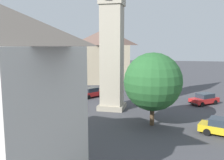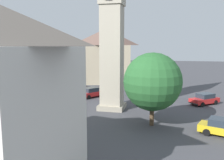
{
  "view_description": "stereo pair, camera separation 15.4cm",
  "coord_description": "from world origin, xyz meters",
  "views": [
    {
      "loc": [
        6.86,
        -29.13,
        7.98
      ],
      "look_at": [
        0.0,
        0.0,
        3.68
      ],
      "focal_mm": 38.96,
      "sensor_mm": 36.0,
      "label": 1
    },
    {
      "loc": [
        7.01,
        -29.1,
        7.98
      ],
      "look_at": [
        0.0,
        0.0,
        3.68
      ],
      "focal_mm": 38.96,
      "sensor_mm": 36.0,
      "label": 2
    }
  ],
  "objects": [
    {
      "name": "ground_plane",
      "position": [
        0.0,
        0.0,
        0.0
      ],
      "size": [
        200.0,
        200.0,
        0.0
      ],
      "primitive_type": "plane",
      "color": "#424247"
    },
    {
      "name": "clock_tower",
      "position": [
        0.0,
        0.0,
        13.1
      ],
      "size": [
        3.82,
        3.82,
        22.36
      ],
      "color": "gray",
      "rests_on": "ground"
    },
    {
      "name": "car_blue_kerb",
      "position": [
        11.68,
        5.12,
        0.76
      ],
      "size": [
        4.23,
        3.97,
        1.53
      ],
      "color": "red",
      "rests_on": "ground"
    },
    {
      "name": "car_silver_kerb",
      "position": [
        -4.7,
        5.91,
        0.76
      ],
      "size": [
        3.62,
        4.39,
        1.53
      ],
      "color": "red",
      "rests_on": "ground"
    },
    {
      "name": "car_red_corner",
      "position": [
        -11.73,
        -0.13,
        0.76
      ],
      "size": [
        4.44,
        2.84,
        1.53
      ],
      "color": "red",
      "rests_on": "ground"
    },
    {
      "name": "car_white_side",
      "position": [
        11.73,
        -6.7,
        0.76
      ],
      "size": [
        4.46,
        2.98,
        1.53
      ],
      "color": "gold",
      "rests_on": "ground"
    },
    {
      "name": "car_black_far",
      "position": [
        5.74,
        7.96,
        0.76
      ],
      "size": [
        2.12,
        4.28,
        1.53
      ],
      "color": "#2D5BB7",
      "rests_on": "ground"
    },
    {
      "name": "pedestrian",
      "position": [
        3.35,
        2.77,
        1.01
      ],
      "size": [
        0.56,
        0.22,
        1.69
      ],
      "color": "#2D3351",
      "rests_on": "ground"
    },
    {
      "name": "tree",
      "position": [
        5.37,
        -5.26,
        4.42
      ],
      "size": [
        5.75,
        5.75,
        7.3
      ],
      "color": "brown",
      "rests_on": "ground"
    },
    {
      "name": "building_corner_back",
      "position": [
        -6.58,
        21.37,
        5.84
      ],
      "size": [
        12.17,
        10.69,
        11.43
      ],
      "color": "tan",
      "rests_on": "ground"
    },
    {
      "name": "building_hall_far",
      "position": [
        -17.56,
        3.78,
        5.18
      ],
      "size": [
        9.38,
        8.99,
        10.14
      ],
      "color": "slate",
      "rests_on": "ground"
    }
  ]
}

